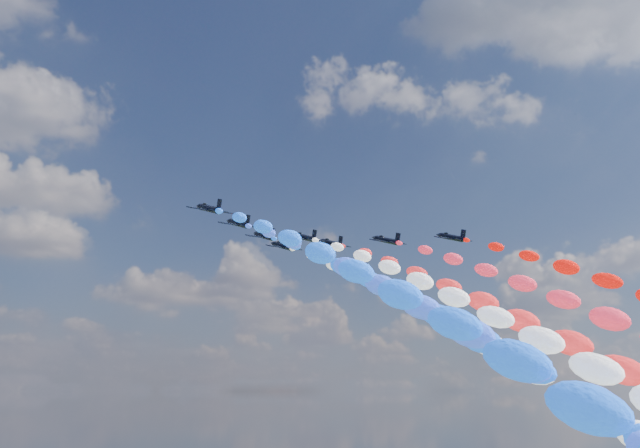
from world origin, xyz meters
TOP-DOWN VIEW (x-y plane):
  - jet_0 at (-30.15, -5.20)m, footprint 9.59×12.64m
  - trail_0 at (-30.15, -70.25)m, footprint 5.61×126.08m
  - jet_1 at (-19.61, 4.23)m, footprint 9.22×12.38m
  - trail_1 at (-19.61, -60.82)m, footprint 5.61×126.08m
  - jet_2 at (-9.03, 13.39)m, footprint 8.93×12.17m
  - trail_2 at (-9.03, -51.66)m, footprint 5.61×126.08m
  - jet_3 at (-0.40, 10.22)m, footprint 9.24×12.39m
  - trail_3 at (-0.40, -54.83)m, footprint 5.61×126.08m
  - jet_4 at (0.41, 22.25)m, footprint 9.63×12.67m
  - trail_4 at (0.41, -42.80)m, footprint 5.61×126.08m
  - jet_5 at (8.63, 13.28)m, footprint 9.08×12.28m
  - trail_5 at (8.63, -51.77)m, footprint 5.61×126.08m
  - jet_6 at (17.73, 3.58)m, footprint 9.15×12.33m
  - trail_6 at (17.73, -61.46)m, footprint 5.61×126.08m
  - jet_7 at (28.42, -6.83)m, footprint 9.45×12.54m

SIDE VIEW (x-z plane):
  - trail_0 at x=-30.15m, z-range 52.02..110.54m
  - trail_1 at x=-19.61m, z-range 52.02..110.54m
  - trail_2 at x=-9.03m, z-range 52.02..110.54m
  - trail_3 at x=-0.40m, z-range 52.02..110.54m
  - trail_4 at x=0.41m, z-range 52.02..110.54m
  - trail_5 at x=8.63m, z-range 52.02..110.54m
  - trail_6 at x=17.73m, z-range 52.02..110.54m
  - jet_0 at x=-30.15m, z-range 106.22..112.09m
  - jet_1 at x=-19.61m, z-range 106.22..112.09m
  - jet_2 at x=-9.03m, z-range 106.22..112.09m
  - jet_3 at x=-0.40m, z-range 106.22..112.09m
  - jet_4 at x=0.41m, z-range 106.22..112.09m
  - jet_5 at x=8.63m, z-range 106.22..112.09m
  - jet_6 at x=17.73m, z-range 106.22..112.09m
  - jet_7 at x=28.42m, z-range 106.22..112.09m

